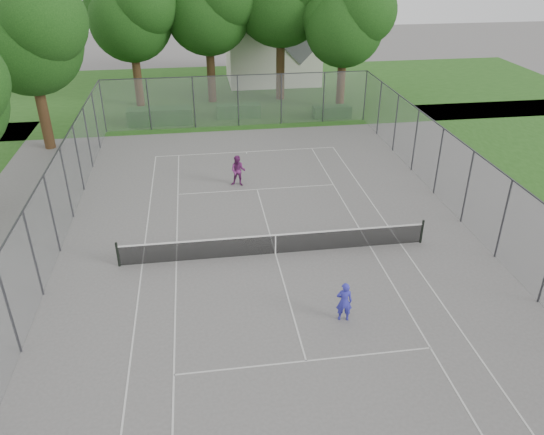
{
  "coord_description": "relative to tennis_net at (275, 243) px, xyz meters",
  "views": [
    {
      "loc": [
        -2.89,
        -18.65,
        11.88
      ],
      "look_at": [
        0.0,
        1.0,
        1.2
      ],
      "focal_mm": 35.0,
      "sensor_mm": 36.0,
      "label": 1
    }
  ],
  "objects": [
    {
      "name": "ground",
      "position": [
        0.0,
        0.0,
        -0.51
      ],
      "size": [
        120.0,
        120.0,
        0.0
      ],
      "primitive_type": "plane",
      "color": "#615E5C",
      "rests_on": "ground"
    },
    {
      "name": "grass_far",
      "position": [
        0.0,
        26.0,
        -0.51
      ],
      "size": [
        60.0,
        20.0,
        0.0
      ],
      "primitive_type": "cube",
      "color": "#214E16",
      "rests_on": "ground"
    },
    {
      "name": "court_markings",
      "position": [
        0.0,
        0.0,
        -0.5
      ],
      "size": [
        11.03,
        23.83,
        0.01
      ],
      "color": "beige",
      "rests_on": "ground"
    },
    {
      "name": "tennis_net",
      "position": [
        0.0,
        0.0,
        0.0
      ],
      "size": [
        12.87,
        0.1,
        1.1
      ],
      "color": "black",
      "rests_on": "ground"
    },
    {
      "name": "perimeter_fence",
      "position": [
        0.0,
        0.0,
        1.3
      ],
      "size": [
        18.08,
        34.08,
        3.52
      ],
      "color": "#38383D",
      "rests_on": "ground"
    },
    {
      "name": "tree_far_left",
      "position": [
        -7.05,
        23.0,
        6.32
      ],
      "size": [
        6.91,
        6.31,
        9.94
      ],
      "color": "#3A2515",
      "rests_on": "ground"
    },
    {
      "name": "tree_far_midleft",
      "position": [
        -1.43,
        23.32,
        6.82
      ],
      "size": [
        7.42,
        6.78,
        10.67
      ],
      "color": "#3A2515",
      "rests_on": "ground"
    },
    {
      "name": "tree_far_right",
      "position": [
        8.1,
        19.89,
        5.92
      ],
      "size": [
        6.51,
        5.94,
        9.36
      ],
      "color": "#3A2515",
      "rests_on": "ground"
    },
    {
      "name": "tree_side_back",
      "position": [
        -12.0,
        14.34,
        6.41
      ],
      "size": [
        7.01,
        6.4,
        10.07
      ],
      "color": "#3A2515",
      "rests_on": "ground"
    },
    {
      "name": "hedge_left",
      "position": [
        -5.41,
        18.21,
        0.05
      ],
      "size": [
        4.47,
        1.34,
        1.12
      ],
      "primitive_type": "cube",
      "color": "#1B4A17",
      "rests_on": "ground"
    },
    {
      "name": "hedge_mid",
      "position": [
        0.16,
        18.86,
        -0.02
      ],
      "size": [
        3.16,
        0.9,
        0.99
      ],
      "primitive_type": "cube",
      "color": "#1B4A17",
      "rests_on": "ground"
    },
    {
      "name": "hedge_right",
      "position": [
        6.91,
        17.95,
        -0.1
      ],
      "size": [
        2.73,
        1.0,
        0.82
      ],
      "primitive_type": "cube",
      "color": "#1B4A17",
      "rests_on": "ground"
    },
    {
      "name": "house",
      "position": [
        4.18,
        29.29,
        3.45
      ],
      "size": [
        7.9,
        6.12,
        9.83
      ],
      "color": "silver",
      "rests_on": "ground"
    },
    {
      "name": "girl_player",
      "position": [
        1.68,
        -4.56,
        0.25
      ],
      "size": [
        0.6,
        0.45,
        1.52
      ],
      "primitive_type": "imported",
      "rotation": [
        0.0,
        0.0,
        2.98
      ],
      "color": "#2F2EB0",
      "rests_on": "ground"
    },
    {
      "name": "woman_player",
      "position": [
        -0.91,
        7.09,
        0.32
      ],
      "size": [
        0.95,
        0.82,
        1.66
      ],
      "primitive_type": "imported",
      "rotation": [
        0.0,
        0.0,
        -0.27
      ],
      "color": "#6F2565",
      "rests_on": "ground"
    }
  ]
}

